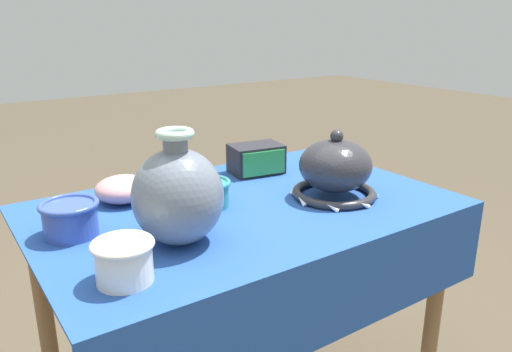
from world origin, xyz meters
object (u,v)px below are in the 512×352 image
object	(u,v)px
mosaic_tile_box	(256,159)
cup_wide_cobalt	(70,217)
cup_wide_ivory	(124,260)
bowl_shallow_rose	(123,189)
vase_tall_bulbous	(178,195)
bowl_shallow_terracotta	(183,173)
vase_dome_bell	(335,170)
cup_wide_teal	(209,192)

from	to	relation	value
mosaic_tile_box	cup_wide_cobalt	bearing A→B (deg)	-156.49
cup_wide_ivory	bowl_shallow_rose	bearing A→B (deg)	70.06
vase_tall_bulbous	mosaic_tile_box	bearing A→B (deg)	37.26
mosaic_tile_box	cup_wide_ivory	world-z (taller)	mosaic_tile_box
cup_wide_cobalt	cup_wide_ivory	bearing A→B (deg)	-84.59
vase_tall_bulbous	bowl_shallow_terracotta	bearing A→B (deg)	62.22
cup_wide_cobalt	bowl_shallow_rose	distance (m)	0.22
vase_tall_bulbous	bowl_shallow_rose	xyz separation A→B (m)	(-0.01, 0.30, -0.07)
cup_wide_cobalt	bowl_shallow_terracotta	distance (m)	0.39
mosaic_tile_box	bowl_shallow_terracotta	distance (m)	0.24
cup_wide_cobalt	cup_wide_ivory	world-z (taller)	cup_wide_ivory
vase_dome_bell	bowl_shallow_terracotta	size ratio (longest dim) A/B	1.73
cup_wide_teal	bowl_shallow_rose	world-z (taller)	cup_wide_teal
cup_wide_teal	cup_wide_cobalt	size ratio (longest dim) A/B	0.88
mosaic_tile_box	cup_wide_teal	world-z (taller)	mosaic_tile_box
vase_tall_bulbous	cup_wide_teal	size ratio (longest dim) A/B	2.17
mosaic_tile_box	bowl_shallow_rose	distance (m)	0.42
cup_wide_cobalt	cup_wide_ivory	size ratio (longest dim) A/B	1.11
cup_wide_teal	bowl_shallow_rose	size ratio (longest dim) A/B	0.79
vase_dome_bell	cup_wide_ivory	xyz separation A→B (m)	(-0.61, -0.12, -0.03)
vase_tall_bulbous	bowl_shallow_terracotta	world-z (taller)	vase_tall_bulbous
mosaic_tile_box	bowl_shallow_rose	bearing A→B (deg)	-169.36
mosaic_tile_box	cup_wide_cobalt	distance (m)	0.61
vase_dome_bell	bowl_shallow_rose	world-z (taller)	vase_dome_bell
cup_wide_cobalt	bowl_shallow_terracotta	world-z (taller)	cup_wide_cobalt
vase_tall_bulbous	cup_wide_cobalt	xyz separation A→B (m)	(-0.18, 0.16, -0.06)
vase_dome_bell	cup_wide_ivory	size ratio (longest dim) A/B	2.05
cup_wide_ivory	bowl_shallow_terracotta	bearing A→B (deg)	52.22
mosaic_tile_box	vase_tall_bulbous	bearing A→B (deg)	-133.48
mosaic_tile_box	bowl_shallow_terracotta	xyz separation A→B (m)	(-0.24, 0.01, -0.01)
vase_dome_bell	bowl_shallow_terracotta	distance (m)	0.42
cup_wide_cobalt	vase_tall_bulbous	bearing A→B (deg)	-42.09
cup_wide_ivory	vase_dome_bell	bearing A→B (deg)	10.71
vase_dome_bell	cup_wide_cobalt	size ratio (longest dim) A/B	1.84
cup_wide_teal	vase_dome_bell	bearing A→B (deg)	-22.39
vase_tall_bulbous	cup_wide_cobalt	size ratio (longest dim) A/B	1.92
cup_wide_teal	bowl_shallow_terracotta	bearing A→B (deg)	83.91
vase_tall_bulbous	bowl_shallow_rose	distance (m)	0.31
vase_dome_bell	mosaic_tile_box	xyz separation A→B (m)	(-0.05, 0.29, -0.03)
vase_tall_bulbous	cup_wide_cobalt	bearing A→B (deg)	137.91
mosaic_tile_box	bowl_shallow_terracotta	world-z (taller)	mosaic_tile_box
vase_tall_bulbous	mosaic_tile_box	xyz separation A→B (m)	(0.41, 0.31, -0.06)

